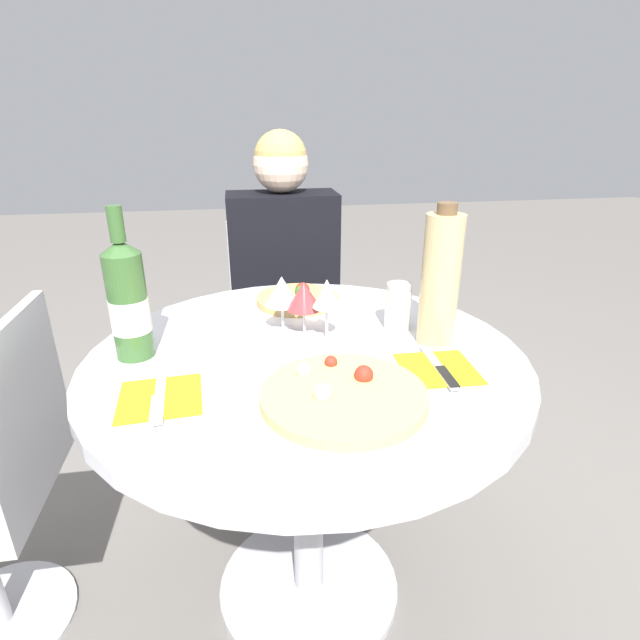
# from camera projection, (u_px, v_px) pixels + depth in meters

# --- Properties ---
(ground_plane) EXTENTS (12.00, 12.00, 0.00)m
(ground_plane) POSITION_uv_depth(u_px,v_px,m) (309.00, 588.00, 1.38)
(ground_plane) COLOR slate
(ground_plane) RESTS_ON ground
(dining_table) EXTENTS (0.96, 0.96, 0.73)m
(dining_table) POSITION_uv_depth(u_px,v_px,m) (307.00, 408.00, 1.16)
(dining_table) COLOR #B2B2B7
(dining_table) RESTS_ON ground_plane
(chair_behind_diner) EXTENTS (0.41, 0.41, 0.83)m
(chair_behind_diner) POSITION_uv_depth(u_px,v_px,m) (284.00, 331.00, 2.00)
(chair_behind_diner) COLOR silver
(chair_behind_diner) RESTS_ON ground_plane
(seated_diner) EXTENTS (0.39, 0.41, 1.17)m
(seated_diner) POSITION_uv_depth(u_px,v_px,m) (287.00, 316.00, 1.84)
(seated_diner) COLOR black
(seated_diner) RESTS_ON ground_plane
(pizza_large) EXTENTS (0.31, 0.31, 0.05)m
(pizza_large) POSITION_uv_depth(u_px,v_px,m) (343.00, 394.00, 0.92)
(pizza_large) COLOR #DBB26B
(pizza_large) RESTS_ON dining_table
(pizza_small_far) EXTENTS (0.23, 0.23, 0.05)m
(pizza_small_far) POSITION_uv_depth(u_px,v_px,m) (298.00, 298.00, 1.39)
(pizza_small_far) COLOR tan
(pizza_small_far) RESTS_ON dining_table
(wine_bottle) EXTENTS (0.08, 0.08, 0.33)m
(wine_bottle) POSITION_uv_depth(u_px,v_px,m) (128.00, 301.00, 1.04)
(wine_bottle) COLOR #38602D
(wine_bottle) RESTS_ON dining_table
(tall_carafe) EXTENTS (0.09, 0.09, 0.32)m
(tall_carafe) POSITION_uv_depth(u_px,v_px,m) (440.00, 280.00, 1.10)
(tall_carafe) COLOR tan
(tall_carafe) RESTS_ON dining_table
(sugar_shaker) EXTENTS (0.06, 0.06, 0.12)m
(sugar_shaker) POSITION_uv_depth(u_px,v_px,m) (398.00, 307.00, 1.21)
(sugar_shaker) COLOR silver
(sugar_shaker) RESTS_ON dining_table
(wine_glass_back_left) EXTENTS (0.08, 0.08, 0.14)m
(wine_glass_back_left) POSITION_uv_depth(u_px,v_px,m) (282.00, 292.00, 1.18)
(wine_glass_back_left) COLOR silver
(wine_glass_back_left) RESTS_ON dining_table
(wine_glass_center) EXTENTS (0.08, 0.08, 0.13)m
(wine_glass_center) POSITION_uv_depth(u_px,v_px,m) (304.00, 297.00, 1.16)
(wine_glass_center) COLOR silver
(wine_glass_center) RESTS_ON dining_table
(wine_glass_front_right) EXTENTS (0.07, 0.07, 0.15)m
(wine_glass_front_right) POSITION_uv_depth(u_px,v_px,m) (327.00, 295.00, 1.13)
(wine_glass_front_right) COLOR silver
(wine_glass_front_right) RESTS_ON dining_table
(place_setting_left) EXTENTS (0.16, 0.19, 0.01)m
(place_setting_left) POSITION_uv_depth(u_px,v_px,m) (160.00, 398.00, 0.92)
(place_setting_left) COLOR gold
(place_setting_left) RESTS_ON dining_table
(place_setting_right) EXTENTS (0.16, 0.19, 0.01)m
(place_setting_right) POSITION_uv_depth(u_px,v_px,m) (439.00, 369.00, 1.03)
(place_setting_right) COLOR gold
(place_setting_right) RESTS_ON dining_table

